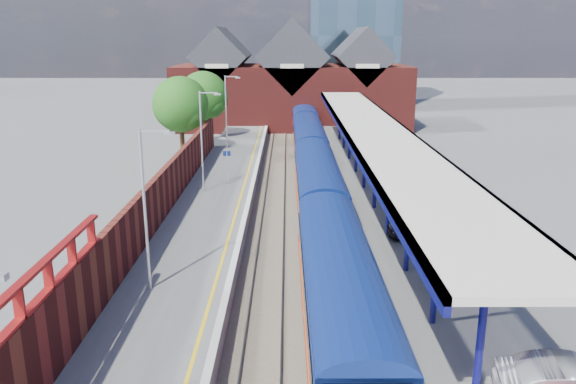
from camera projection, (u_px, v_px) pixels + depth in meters
name	position (u px, v px, depth m)	size (l,w,h in m)	color
ground	(294.00, 177.00, 47.76)	(240.00, 240.00, 0.00)	#5B5B5E
ballast_bed	(296.00, 212.00, 38.11)	(6.00, 76.00, 0.06)	#473D33
rails	(296.00, 211.00, 38.09)	(4.51, 76.00, 0.14)	slate
left_platform	(214.00, 206.00, 37.98)	(5.00, 76.00, 1.00)	#565659
right_platform	(384.00, 206.00, 37.99)	(6.00, 76.00, 1.00)	#565659
coping_left	(249.00, 198.00, 37.84)	(0.30, 76.00, 0.05)	silver
coping_right	(342.00, 198.00, 37.85)	(0.30, 76.00, 0.05)	silver
yellow_line	(240.00, 199.00, 37.85)	(0.14, 76.00, 0.01)	yellow
train	(312.00, 156.00, 46.14)	(2.90, 65.91, 3.45)	navy
canopy	(375.00, 132.00, 38.60)	(4.50, 52.00, 4.48)	#0E0E54
lamp_post_b	(148.00, 200.00, 23.29)	(1.48, 0.18, 7.00)	#A5A8AA
lamp_post_c	(203.00, 135.00, 38.71)	(1.48, 0.18, 7.00)	#A5A8AA
lamp_post_d	(227.00, 107.00, 54.13)	(1.48, 0.18, 7.00)	#A5A8AA
platform_sign	(227.00, 162.00, 41.25)	(0.55, 0.08, 2.50)	#A5A8AA
brick_wall	(152.00, 206.00, 31.23)	(0.35, 50.00, 3.86)	#581917
station_building	(292.00, 85.00, 73.29)	(30.00, 12.12, 13.78)	#581917
tree_near	(182.00, 106.00, 52.01)	(5.20, 5.20, 8.10)	#382314
tree_far	(205.00, 97.00, 59.72)	(5.20, 5.20, 8.10)	#382314
parked_car_dark	(429.00, 228.00, 30.14)	(1.80, 4.44, 1.29)	black
parked_car_blue	(431.00, 209.00, 33.77)	(1.83, 3.98, 1.11)	navy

